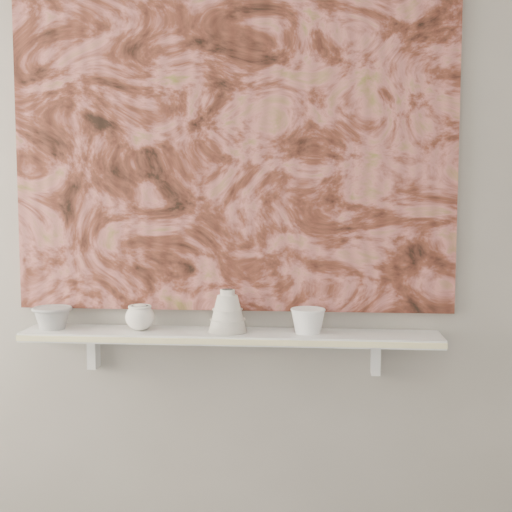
# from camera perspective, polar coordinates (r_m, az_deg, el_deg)

# --- Properties ---
(wall_back) EXTENTS (3.60, 0.00, 3.60)m
(wall_back) POSITION_cam_1_polar(r_m,az_deg,el_deg) (2.45, -1.87, 4.06)
(wall_back) COLOR gray
(wall_back) RESTS_ON floor
(shelf) EXTENTS (1.40, 0.18, 0.03)m
(shelf) POSITION_cam_1_polar(r_m,az_deg,el_deg) (2.40, -2.11, -6.42)
(shelf) COLOR silver
(shelf) RESTS_ON wall_back
(shelf_stripe) EXTENTS (1.40, 0.01, 0.02)m
(shelf_stripe) POSITION_cam_1_polar(r_m,az_deg,el_deg) (2.31, -2.40, -6.89)
(shelf_stripe) COLOR beige
(shelf_stripe) RESTS_ON shelf
(bracket_left) EXTENTS (0.03, 0.06, 0.12)m
(bracket_left) POSITION_cam_1_polar(r_m,az_deg,el_deg) (2.59, -12.86, -7.41)
(bracket_left) COLOR silver
(bracket_left) RESTS_ON wall_back
(bracket_right) EXTENTS (0.03, 0.06, 0.12)m
(bracket_right) POSITION_cam_1_polar(r_m,az_deg,el_deg) (2.47, 9.54, -7.94)
(bracket_right) COLOR silver
(bracket_right) RESTS_ON wall_back
(painting) EXTENTS (1.50, 0.02, 1.10)m
(painting) POSITION_cam_1_polar(r_m,az_deg,el_deg) (2.44, -1.93, 8.52)
(painting) COLOR brown
(painting) RESTS_ON wall_back
(house_motif) EXTENTS (0.09, 0.00, 0.08)m
(house_motif) POSITION_cam_1_polar(r_m,az_deg,el_deg) (2.42, 8.73, 1.18)
(house_motif) COLOR black
(house_motif) RESTS_ON painting
(bowl_grey) EXTENTS (0.16, 0.16, 0.08)m
(bowl_grey) POSITION_cam_1_polar(r_m,az_deg,el_deg) (2.54, -15.99, -4.74)
(bowl_grey) COLOR gray
(bowl_grey) RESTS_ON shelf
(cup_cream) EXTENTS (0.11, 0.11, 0.09)m
(cup_cream) POSITION_cam_1_polar(r_m,az_deg,el_deg) (2.45, -9.27, -4.85)
(cup_cream) COLOR silver
(cup_cream) RESTS_ON shelf
(bell_vessel) EXTENTS (0.16, 0.16, 0.14)m
(bell_vessel) POSITION_cam_1_polar(r_m,az_deg,el_deg) (2.39, -2.29, -4.38)
(bell_vessel) COLOR beige
(bell_vessel) RESTS_ON shelf
(bowl_white) EXTENTS (0.15, 0.15, 0.08)m
(bowl_white) POSITION_cam_1_polar(r_m,az_deg,el_deg) (2.37, 4.18, -5.17)
(bowl_white) COLOR silver
(bowl_white) RESTS_ON shelf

